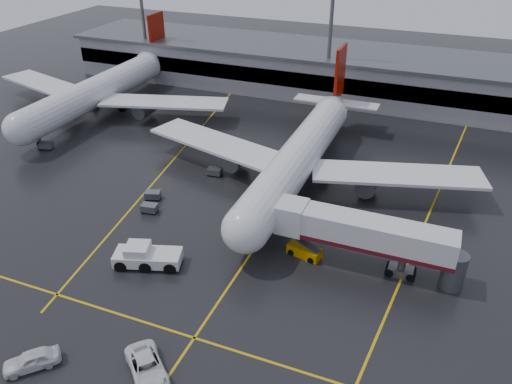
% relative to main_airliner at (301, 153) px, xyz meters
% --- Properties ---
extents(ground, '(220.00, 220.00, 0.00)m').
position_rel_main_airliner_xyz_m(ground, '(0.00, -9.70, -4.21)').
color(ground, black).
rests_on(ground, ground).
extents(apron_line_centre, '(0.25, 90.00, 0.02)m').
position_rel_main_airliner_xyz_m(apron_line_centre, '(0.00, -9.70, -4.20)').
color(apron_line_centre, gold).
rests_on(apron_line_centre, ground).
extents(apron_line_stop, '(60.00, 0.25, 0.02)m').
position_rel_main_airliner_xyz_m(apron_line_stop, '(0.00, -31.70, -4.20)').
color(apron_line_stop, gold).
rests_on(apron_line_stop, ground).
extents(apron_line_left, '(9.99, 69.35, 0.02)m').
position_rel_main_airliner_xyz_m(apron_line_left, '(-20.00, 0.30, -4.20)').
color(apron_line_left, gold).
rests_on(apron_line_left, ground).
extents(apron_line_right, '(7.57, 69.64, 0.02)m').
position_rel_main_airliner_xyz_m(apron_line_right, '(18.00, 0.30, -4.20)').
color(apron_line_right, gold).
rests_on(apron_line_right, ground).
extents(terminal, '(122.00, 19.00, 8.60)m').
position_rel_main_airliner_xyz_m(terminal, '(0.00, 38.23, 0.11)').
color(terminal, gray).
rests_on(terminal, ground).
extents(light_mast_left, '(3.00, 1.20, 25.45)m').
position_rel_main_airliner_xyz_m(light_mast_left, '(-45.00, 32.30, 10.27)').
color(light_mast_left, '#595B60').
rests_on(light_mast_left, ground).
extents(light_mast_mid, '(3.00, 1.20, 25.45)m').
position_rel_main_airliner_xyz_m(light_mast_mid, '(-5.00, 32.30, 10.27)').
color(light_mast_mid, '#595B60').
rests_on(light_mast_mid, ground).
extents(main_airliner, '(48.80, 45.60, 14.10)m').
position_rel_main_airliner_xyz_m(main_airliner, '(0.00, 0.00, 0.00)').
color(main_airliner, silver).
rests_on(main_airliner, ground).
extents(second_airliner, '(48.80, 45.60, 14.10)m').
position_rel_main_airliner_xyz_m(second_airliner, '(-42.00, 12.00, 0.00)').
color(second_airliner, silver).
rests_on(second_airliner, ground).
extents(jet_bridge, '(19.90, 3.40, 6.05)m').
position_rel_main_airliner_xyz_m(jet_bridge, '(11.87, -15.70, -0.28)').
color(jet_bridge, silver).
rests_on(jet_bridge, ground).
extents(pushback_tractor, '(7.70, 4.97, 2.56)m').
position_rel_main_airliner_xyz_m(pushback_tractor, '(-9.78, -24.14, -3.19)').
color(pushback_tractor, silver).
rests_on(pushback_tractor, ground).
extents(belt_loader, '(4.03, 2.48, 2.39)m').
position_rel_main_airliner_xyz_m(belt_loader, '(5.62, -16.31, -3.62)').
color(belt_loader, '#C87E00').
rests_on(belt_loader, ground).
extents(service_van_a, '(6.05, 5.85, 1.60)m').
position_rel_main_airliner_xyz_m(service_van_a, '(-1.70, -36.71, -3.41)').
color(service_van_a, white).
rests_on(service_van_a, ground).
extents(service_van_d, '(4.58, 4.61, 1.58)m').
position_rel_main_airliner_xyz_m(service_van_d, '(-11.19, -39.62, -3.42)').
color(service_van_d, silver).
rests_on(service_van_d, ground).
extents(baggage_cart_a, '(2.17, 1.58, 1.12)m').
position_rel_main_airliner_xyz_m(baggage_cart_a, '(-15.16, -14.99, -3.58)').
color(baggage_cart_a, '#595B60').
rests_on(baggage_cart_a, ground).
extents(baggage_cart_b, '(2.31, 1.88, 1.12)m').
position_rel_main_airliner_xyz_m(baggage_cart_b, '(-16.49, -12.07, -3.58)').
color(baggage_cart_b, '#595B60').
rests_on(baggage_cart_b, ground).
extents(baggage_cart_c, '(2.12, 1.50, 1.12)m').
position_rel_main_airliner_xyz_m(baggage_cart_c, '(-11.82, -3.10, -3.58)').
color(baggage_cart_c, '#595B60').
rests_on(baggage_cart_c, ground).
extents(baggage_cart_d, '(2.23, 1.70, 1.12)m').
position_rel_main_airliner_xyz_m(baggage_cart_d, '(-47.18, -1.28, -3.58)').
color(baggage_cart_d, '#595B60').
rests_on(baggage_cart_d, ground).
extents(baggage_cart_e, '(2.29, 1.82, 1.12)m').
position_rel_main_airliner_xyz_m(baggage_cart_e, '(-40.35, -5.09, -3.58)').
color(baggage_cart_e, '#595B60').
rests_on(baggage_cart_e, ground).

